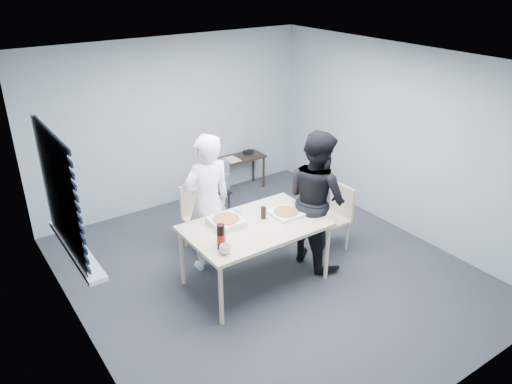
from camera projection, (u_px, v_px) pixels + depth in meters
room at (63, 201)px, 4.87m from camera, size 5.00×5.00×5.00m
dining_table at (255, 229)px, 5.82m from camera, size 1.61×1.02×0.78m
chair_far at (199, 212)px, 6.67m from camera, size 0.42×0.42×0.89m
chair_right at (336, 213)px, 6.66m from camera, size 0.42×0.42×0.89m
person_white at (208, 203)px, 6.08m from camera, size 0.65×0.42×1.77m
person_black at (316, 199)px, 6.19m from camera, size 0.47×0.86×1.77m
side_table at (239, 162)px, 8.34m from camera, size 0.88×0.39×0.59m
stool at (218, 197)px, 7.49m from camera, size 0.32×0.32×0.45m
backpack at (217, 177)px, 7.34m from camera, size 0.33×0.24×0.46m
pizza_box_a at (226, 222)px, 5.77m from camera, size 0.36×0.36×0.09m
pizza_box_b at (286, 213)px, 6.01m from camera, size 0.35×0.35×0.05m
mug_a at (225, 249)px, 5.22m from camera, size 0.17×0.17×0.10m
mug_b at (239, 212)px, 5.99m from camera, size 0.10×0.10×0.09m
cola_glass at (263, 213)px, 5.91m from camera, size 0.08×0.08×0.15m
soda_bottle at (221, 237)px, 5.27m from camera, size 0.09×0.09×0.28m
plastic_cups at (223, 235)px, 5.37m from camera, size 0.11×0.11×0.21m
rubber_band at (288, 230)px, 5.68m from camera, size 0.07×0.07×0.00m
papers at (232, 159)px, 8.21m from camera, size 0.30×0.34×0.00m
black_box at (248, 152)px, 8.44m from camera, size 0.16×0.13×0.06m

